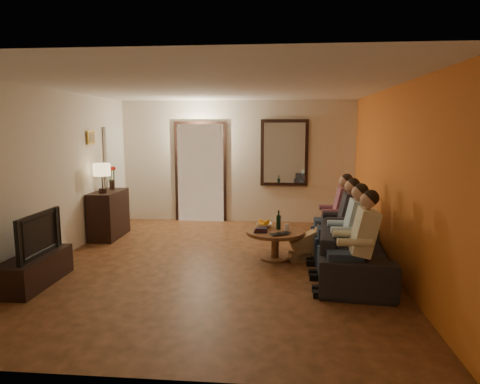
# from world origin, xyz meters

# --- Properties ---
(floor) EXTENTS (5.00, 6.00, 0.01)m
(floor) POSITION_xyz_m (0.00, 0.00, 0.00)
(floor) COLOR #402911
(floor) RESTS_ON ground
(ceiling) EXTENTS (5.00, 6.00, 0.01)m
(ceiling) POSITION_xyz_m (0.00, 0.00, 2.60)
(ceiling) COLOR white
(ceiling) RESTS_ON back_wall
(back_wall) EXTENTS (5.00, 0.02, 2.60)m
(back_wall) POSITION_xyz_m (0.00, 3.00, 1.30)
(back_wall) COLOR beige
(back_wall) RESTS_ON floor
(front_wall) EXTENTS (5.00, 0.02, 2.60)m
(front_wall) POSITION_xyz_m (0.00, -3.00, 1.30)
(front_wall) COLOR beige
(front_wall) RESTS_ON floor
(left_wall) EXTENTS (0.02, 6.00, 2.60)m
(left_wall) POSITION_xyz_m (-2.50, 0.00, 1.30)
(left_wall) COLOR beige
(left_wall) RESTS_ON floor
(right_wall) EXTENTS (0.02, 6.00, 2.60)m
(right_wall) POSITION_xyz_m (2.50, 0.00, 1.30)
(right_wall) COLOR beige
(right_wall) RESTS_ON floor
(orange_accent) EXTENTS (0.01, 6.00, 2.60)m
(orange_accent) POSITION_xyz_m (2.49, 0.00, 1.30)
(orange_accent) COLOR orange
(orange_accent) RESTS_ON right_wall
(kitchen_doorway) EXTENTS (1.00, 0.06, 2.10)m
(kitchen_doorway) POSITION_xyz_m (-0.80, 2.98, 1.05)
(kitchen_doorway) COLOR #FFE0A5
(kitchen_doorway) RESTS_ON floor
(door_trim) EXTENTS (1.12, 0.04, 2.22)m
(door_trim) POSITION_xyz_m (-0.80, 2.97, 1.05)
(door_trim) COLOR black
(door_trim) RESTS_ON floor
(fridge_glimpse) EXTENTS (0.45, 0.03, 1.70)m
(fridge_glimpse) POSITION_xyz_m (-0.55, 2.98, 0.90)
(fridge_glimpse) COLOR silver
(fridge_glimpse) RESTS_ON floor
(mirror_frame) EXTENTS (1.00, 0.05, 1.40)m
(mirror_frame) POSITION_xyz_m (1.00, 2.96, 1.50)
(mirror_frame) COLOR black
(mirror_frame) RESTS_ON back_wall
(mirror_glass) EXTENTS (0.86, 0.02, 1.26)m
(mirror_glass) POSITION_xyz_m (1.00, 2.93, 1.50)
(mirror_glass) COLOR white
(mirror_glass) RESTS_ON back_wall
(white_door) EXTENTS (0.06, 0.85, 2.04)m
(white_door) POSITION_xyz_m (-2.46, 2.30, 1.02)
(white_door) COLOR white
(white_door) RESTS_ON floor
(framed_art) EXTENTS (0.03, 0.28, 0.24)m
(framed_art) POSITION_xyz_m (-2.47, 1.30, 1.85)
(framed_art) COLOR #B28C33
(framed_art) RESTS_ON left_wall
(art_canvas) EXTENTS (0.01, 0.22, 0.18)m
(art_canvas) POSITION_xyz_m (-2.46, 1.30, 1.85)
(art_canvas) COLOR brown
(art_canvas) RESTS_ON left_wall
(dresser) EXTENTS (0.45, 0.97, 0.87)m
(dresser) POSITION_xyz_m (-2.25, 1.41, 0.43)
(dresser) COLOR black
(dresser) RESTS_ON floor
(table_lamp) EXTENTS (0.30, 0.30, 0.54)m
(table_lamp) POSITION_xyz_m (-2.25, 1.19, 1.14)
(table_lamp) COLOR beige
(table_lamp) RESTS_ON dresser
(flower_vase) EXTENTS (0.14, 0.14, 0.44)m
(flower_vase) POSITION_xyz_m (-2.25, 1.63, 1.09)
(flower_vase) COLOR red
(flower_vase) RESTS_ON dresser
(tv_stand) EXTENTS (0.45, 1.18, 0.39)m
(tv_stand) POSITION_xyz_m (-2.25, -1.06, 0.20)
(tv_stand) COLOR black
(tv_stand) RESTS_ON floor
(tv) EXTENTS (0.97, 0.13, 0.56)m
(tv) POSITION_xyz_m (-2.25, -1.06, 0.67)
(tv) COLOR black
(tv) RESTS_ON tv_stand
(sofa) EXTENTS (2.42, 1.16, 0.68)m
(sofa) POSITION_xyz_m (1.94, -0.18, 0.34)
(sofa) COLOR black
(sofa) RESTS_ON floor
(person_a) EXTENTS (0.60, 0.40, 1.20)m
(person_a) POSITION_xyz_m (1.84, -1.08, 0.60)
(person_a) COLOR tan
(person_a) RESTS_ON sofa
(person_b) EXTENTS (0.60, 0.40, 1.20)m
(person_b) POSITION_xyz_m (1.84, -0.48, 0.60)
(person_b) COLOR tan
(person_b) RESTS_ON sofa
(person_c) EXTENTS (0.60, 0.40, 1.20)m
(person_c) POSITION_xyz_m (1.84, 0.12, 0.60)
(person_c) COLOR tan
(person_c) RESTS_ON sofa
(person_d) EXTENTS (0.60, 0.40, 1.20)m
(person_d) POSITION_xyz_m (1.84, 0.72, 0.60)
(person_d) COLOR tan
(person_d) RESTS_ON sofa
(dog) EXTENTS (0.60, 0.38, 0.56)m
(dog) POSITION_xyz_m (1.32, 0.27, 0.28)
(dog) COLOR #A3764B
(dog) RESTS_ON floor
(coffee_table) EXTENTS (1.08, 1.08, 0.45)m
(coffee_table) POSITION_xyz_m (0.84, 0.32, 0.23)
(coffee_table) COLOR brown
(coffee_table) RESTS_ON floor
(bowl) EXTENTS (0.26, 0.26, 0.06)m
(bowl) POSITION_xyz_m (0.66, 0.54, 0.48)
(bowl) COLOR white
(bowl) RESTS_ON coffee_table
(oranges) EXTENTS (0.20, 0.20, 0.08)m
(oranges) POSITION_xyz_m (0.66, 0.54, 0.55)
(oranges) COLOR orange
(oranges) RESTS_ON bowl
(wine_bottle) EXTENTS (0.07, 0.07, 0.31)m
(wine_bottle) POSITION_xyz_m (0.89, 0.42, 0.60)
(wine_bottle) COLOR black
(wine_bottle) RESTS_ON coffee_table
(wine_glass) EXTENTS (0.06, 0.06, 0.10)m
(wine_glass) POSITION_xyz_m (1.02, 0.37, 0.50)
(wine_glass) COLOR silver
(wine_glass) RESTS_ON coffee_table
(book_stack) EXTENTS (0.20, 0.15, 0.07)m
(book_stack) POSITION_xyz_m (0.62, 0.22, 0.48)
(book_stack) COLOR black
(book_stack) RESTS_ON coffee_table
(laptop) EXTENTS (0.39, 0.36, 0.03)m
(laptop) POSITION_xyz_m (0.94, 0.04, 0.46)
(laptop) COLOR black
(laptop) RESTS_ON coffee_table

